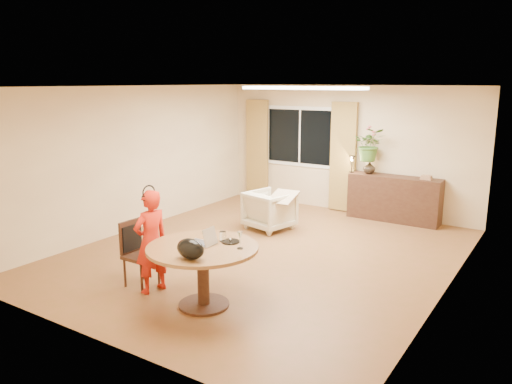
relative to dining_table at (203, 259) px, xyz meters
The scene contains 24 objects.
floor 2.11m from the dining_table, 100.56° to the left, with size 6.50×6.50×0.00m, color brown.
ceiling 2.85m from the dining_table, 100.56° to the left, with size 6.50×6.50×0.00m, color white.
wall_back 5.30m from the dining_table, 94.05° to the left, with size 5.50×5.50×0.00m, color tan.
wall_left 3.77m from the dining_table, 147.48° to the left, with size 6.50×6.50×0.00m, color tan.
wall_right 3.18m from the dining_table, 39.91° to the left, with size 6.50×6.50×0.00m, color tan.
window 5.50m from the dining_table, 105.73° to the left, with size 1.70×0.03×1.30m.
curtain_left 5.76m from the dining_table, 116.11° to the left, with size 0.55×0.08×2.25m, color brown.
curtain_right 5.19m from the dining_table, 94.68° to the left, with size 0.55×0.08×2.25m, color brown.
ceiling_panel 3.76m from the dining_table, 96.63° to the left, with size 2.20×0.35×0.05m, color white.
dining_table is the anchor object (origin of this frame).
dining_chair 1.09m from the dining_table, behind, with size 0.42×0.38×0.88m, color black, non-canonical shape.
child 0.84m from the dining_table, behind, with size 0.32×0.49×1.35m, color red.
laptop 0.29m from the dining_table, 145.62° to the left, with size 0.34×0.23×0.23m, color #B7B7BC, non-canonical shape.
tumbler 0.37m from the dining_table, 73.00° to the left, with size 0.08×0.08×0.12m, color white, non-canonical shape.
wine_glass 0.53m from the dining_table, 21.79° to the left, with size 0.07×0.07×0.21m, color white, non-canonical shape.
pot_lid 0.40m from the dining_table, 56.50° to the left, with size 0.22×0.22×0.04m, color white, non-canonical shape.
handbag 0.53m from the dining_table, 68.18° to the right, with size 0.35×0.20×0.23m, color black, non-canonical shape.
armchair 3.38m from the dining_table, 107.47° to the left, with size 0.76×0.78×0.71m, color #C1B099.
throw 3.26m from the dining_table, 102.79° to the left, with size 0.45×0.55×0.03m, color beige, non-canonical shape.
sideboard 5.06m from the dining_table, 81.63° to the left, with size 1.77×0.43×0.88m, color black.
vase 5.02m from the dining_table, 87.64° to the left, with size 0.24×0.24×0.25m, color black.
bouquet 5.08m from the dining_table, 87.80° to the left, with size 0.59×0.51×0.66m, color #366325.
book_stack 5.18m from the dining_table, 75.25° to the left, with size 0.20×0.15×0.08m, color #98674D, non-canonical shape.
desk_lamp 4.97m from the dining_table, 91.67° to the left, with size 0.15×0.15×0.35m, color black, non-canonical shape.
Camera 1 is at (3.96, -6.39, 2.68)m, focal length 35.00 mm.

